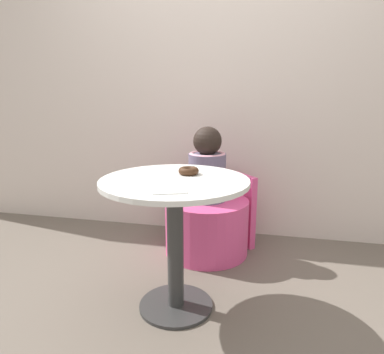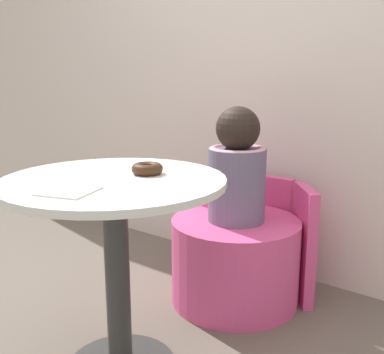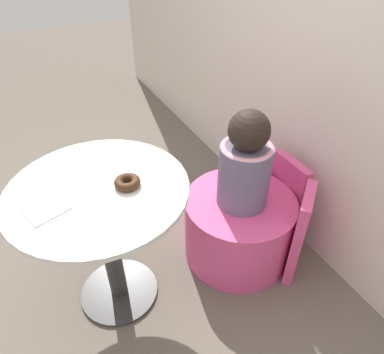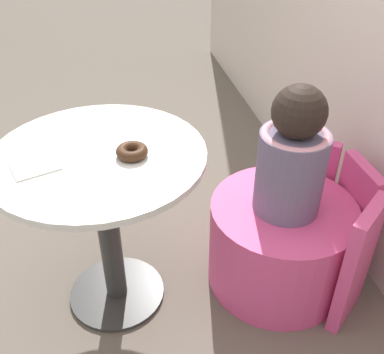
{
  "view_description": "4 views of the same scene",
  "coord_description": "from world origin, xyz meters",
  "px_view_note": "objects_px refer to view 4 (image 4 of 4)",
  "views": [
    {
      "loc": [
        0.38,
        -1.68,
        1.14
      ],
      "look_at": [
        -0.06,
        0.33,
        0.65
      ],
      "focal_mm": 32.0,
      "sensor_mm": 36.0,
      "label": 1
    },
    {
      "loc": [
        1.04,
        -1.05,
        1.07
      ],
      "look_at": [
        -0.05,
        0.36,
        0.67
      ],
      "focal_mm": 42.0,
      "sensor_mm": 36.0,
      "label": 2
    },
    {
      "loc": [
        1.09,
        -0.2,
        1.63
      ],
      "look_at": [
        -0.02,
        0.37,
        0.67
      ],
      "focal_mm": 32.0,
      "sensor_mm": 36.0,
      "label": 3
    },
    {
      "loc": [
        1.3,
        -0.0,
        1.56
      ],
      "look_at": [
        -0.01,
        0.27,
        0.62
      ],
      "focal_mm": 42.0,
      "sensor_mm": 36.0,
      "label": 4
    }
  ],
  "objects_px": {
    "child_figure": "(293,156)",
    "donut": "(133,151)",
    "round_table": "(105,196)",
    "tub_chair": "(280,243)"
  },
  "relations": [
    {
      "from": "child_figure",
      "to": "donut",
      "type": "distance_m",
      "value": 0.61
    },
    {
      "from": "child_figure",
      "to": "donut",
      "type": "relative_size",
      "value": 4.82
    },
    {
      "from": "round_table",
      "to": "tub_chair",
      "type": "distance_m",
      "value": 0.79
    },
    {
      "from": "tub_chair",
      "to": "round_table",
      "type": "bearing_deg",
      "value": -93.48
    },
    {
      "from": "round_table",
      "to": "tub_chair",
      "type": "bearing_deg",
      "value": 86.52
    },
    {
      "from": "donut",
      "to": "child_figure",
      "type": "bearing_deg",
      "value": 90.32
    },
    {
      "from": "tub_chair",
      "to": "donut",
      "type": "height_order",
      "value": "donut"
    },
    {
      "from": "donut",
      "to": "round_table",
      "type": "bearing_deg",
      "value": -111.94
    },
    {
      "from": "child_figure",
      "to": "donut",
      "type": "height_order",
      "value": "child_figure"
    },
    {
      "from": "round_table",
      "to": "tub_chair",
      "type": "relative_size",
      "value": 1.25
    }
  ]
}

